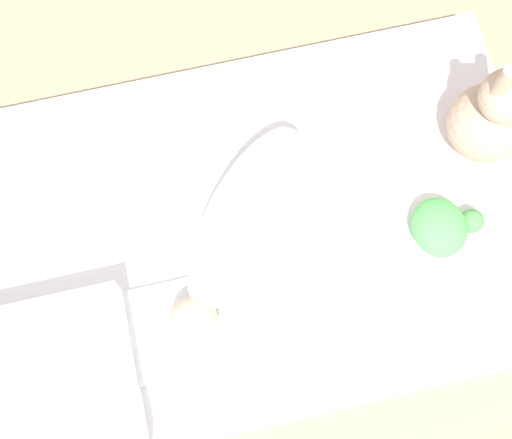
# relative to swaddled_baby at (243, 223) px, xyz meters

# --- Properties ---
(ground_plane) EXTENTS (12.00, 12.00, 0.00)m
(ground_plane) POSITION_rel_swaddled_baby_xyz_m (0.05, 0.01, -0.23)
(ground_plane) COLOR #9E8466
(bed_mattress) EXTENTS (1.29, 0.86, 0.15)m
(bed_mattress) POSITION_rel_swaddled_baby_xyz_m (0.05, 0.01, -0.15)
(bed_mattress) COLOR white
(bed_mattress) RESTS_ON ground_plane
(burp_cloth) EXTENTS (0.25, 0.21, 0.02)m
(burp_cloth) POSITION_rel_swaddled_baby_xyz_m (-0.19, -0.18, -0.07)
(burp_cloth) COLOR white
(burp_cloth) RESTS_ON bed_mattress
(swaddled_baby) EXTENTS (0.43, 0.48, 0.16)m
(swaddled_baby) POSITION_rel_swaddled_baby_xyz_m (0.00, 0.00, 0.00)
(swaddled_baby) COLOR white
(swaddled_baby) RESTS_ON bed_mattress
(pillow) EXTENTS (0.36, 0.35, 0.11)m
(pillow) POSITION_rel_swaddled_baby_xyz_m (-0.47, -0.24, -0.03)
(pillow) COLOR white
(pillow) RESTS_ON bed_mattress
(bunny_plush) EXTENTS (0.18, 0.18, 0.34)m
(bunny_plush) POSITION_rel_swaddled_baby_xyz_m (0.59, 0.10, 0.04)
(bunny_plush) COLOR tan
(bunny_plush) RESTS_ON bed_mattress
(turtle_plush) EXTENTS (0.17, 0.14, 0.08)m
(turtle_plush) POSITION_rel_swaddled_baby_xyz_m (0.43, -0.09, -0.04)
(turtle_plush) COLOR #51B756
(turtle_plush) RESTS_ON bed_mattress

